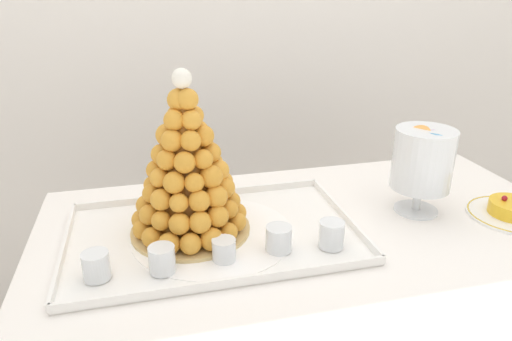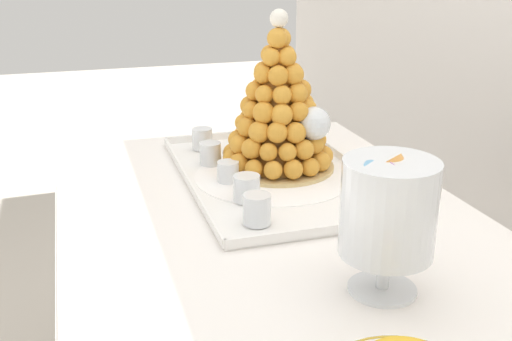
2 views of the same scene
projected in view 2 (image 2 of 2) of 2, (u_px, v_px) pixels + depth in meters
buffet_table at (278, 274)px, 1.23m from camera, size 1.31×0.84×0.78m
serving_tray at (274, 176)px, 1.43m from camera, size 0.65×0.41×0.02m
croquembouche at (278, 108)px, 1.43m from camera, size 0.27×0.27×0.37m
dessert_cup_left at (202, 140)px, 1.61m from camera, size 0.05×0.05×0.06m
dessert_cup_mid_left at (210, 154)px, 1.50m from camera, size 0.05×0.05×0.05m
dessert_cup_centre at (228, 172)px, 1.39m from camera, size 0.05×0.05×0.05m
dessert_cup_mid_right at (247, 189)px, 1.28m from camera, size 0.06×0.06×0.06m
dessert_cup_right at (257, 210)px, 1.17m from camera, size 0.05×0.05×0.06m
macaron_goblet at (388, 210)px, 0.92m from camera, size 0.15×0.15×0.23m
wine_glass at (314, 125)px, 1.40m from camera, size 0.08×0.08×0.17m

